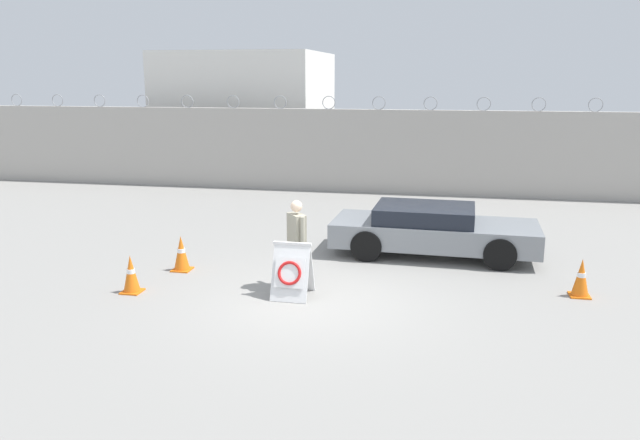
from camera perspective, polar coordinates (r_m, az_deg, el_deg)
ground_plane at (r=11.66m, az=-0.58°, el=-7.30°), size 90.00×90.00×0.00m
perimeter_wall at (r=22.12m, az=5.32°, el=6.28°), size 36.00×0.30×3.37m
building_block at (r=27.73m, az=-6.52°, el=9.79°), size 6.47×6.35×5.02m
barricade_sign at (r=11.67m, az=-2.58°, el=-4.60°), size 0.73×0.80×1.05m
security_guard at (r=12.04m, az=-2.13°, el=-1.80°), size 0.47×0.67×1.74m
traffic_cone_near at (r=12.71m, az=22.77°, el=-4.90°), size 0.37×0.37×0.74m
traffic_cone_mid at (r=12.47m, az=-16.89°, el=-4.75°), size 0.37×0.37×0.74m
traffic_cone_far at (r=13.59m, az=-12.56°, el=-2.98°), size 0.39×0.39×0.76m
parked_car_rear_sedan at (r=14.57m, az=10.22°, el=-0.86°), size 4.71×2.04×1.16m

